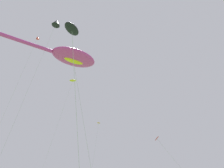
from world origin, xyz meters
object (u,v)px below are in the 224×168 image
at_px(small_kite_diamond_red, 37,40).
at_px(small_kite_delta_white, 98,126).
at_px(small_kite_stunt_black, 160,142).
at_px(small_kite_box_yellow, 73,81).
at_px(big_show_kite, 72,57).
at_px(small_kite_streamer_purple, 72,31).
at_px(small_kite_tiny_distant, 56,23).

bearing_deg(small_kite_diamond_red, small_kite_delta_white, -84.30).
distance_m(small_kite_stunt_black, small_kite_diamond_red, 24.31).
bearing_deg(small_kite_box_yellow, small_kite_delta_white, 24.05).
height_order(big_show_kite, small_kite_box_yellow, small_kite_box_yellow).
height_order(small_kite_streamer_purple, small_kite_diamond_red, small_kite_diamond_red).
bearing_deg(small_kite_box_yellow, small_kite_diamond_red, -122.00).
bearing_deg(small_kite_streamer_purple, small_kite_diamond_red, -126.26).
bearing_deg(small_kite_stunt_black, small_kite_box_yellow, -15.60).
bearing_deg(small_kite_tiny_distant, big_show_kite, 50.70).
height_order(big_show_kite, small_kite_delta_white, big_show_kite).
bearing_deg(small_kite_stunt_black, small_kite_tiny_distant, 22.95).
height_order(small_kite_diamond_red, small_kite_delta_white, small_kite_diamond_red).
distance_m(small_kite_diamond_red, small_kite_box_yellow, 9.21).
bearing_deg(small_kite_box_yellow, big_show_kite, -72.55).
bearing_deg(big_show_kite, small_kite_box_yellow, 69.98).
distance_m(big_show_kite, small_kite_diamond_red, 12.12).
relative_size(big_show_kite, small_kite_streamer_purple, 1.61).
height_order(big_show_kite, small_kite_stunt_black, big_show_kite).
distance_m(small_kite_tiny_distant, small_kite_box_yellow, 10.84).
distance_m(small_kite_tiny_distant, small_kite_streamer_purple, 19.21).
relative_size(small_kite_streamer_purple, small_kite_stunt_black, 1.51).
relative_size(big_show_kite, small_kite_tiny_distant, 0.65).
xyz_separation_m(small_kite_streamer_purple, small_kite_delta_white, (13.57, 19.40, 1.21)).
bearing_deg(small_kite_diamond_red, small_kite_streamer_purple, 179.13).
height_order(small_kite_tiny_distant, small_kite_diamond_red, small_kite_tiny_distant).
xyz_separation_m(small_kite_streamer_purple, small_kite_stunt_black, (13.00, 5.79, -3.72)).
height_order(big_show_kite, small_kite_tiny_distant, small_kite_tiny_distant).
bearing_deg(small_kite_streamer_purple, small_kite_box_yellow, -146.54).
xyz_separation_m(small_kite_tiny_distant, small_kite_stunt_black, (10.92, -7.68, -17.27)).
bearing_deg(small_kite_box_yellow, small_kite_streamer_purple, -71.83).
height_order(small_kite_tiny_distant, small_kite_streamer_purple, small_kite_tiny_distant).
height_order(small_kite_streamer_purple, small_kite_delta_white, small_kite_delta_white).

